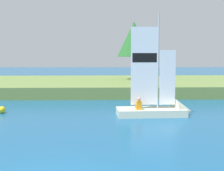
% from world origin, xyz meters
% --- Properties ---
extents(shore_bank, '(80.00, 15.76, 0.96)m').
position_xyz_m(shore_bank, '(0.00, 22.91, 0.48)').
color(shore_bank, olive).
rests_on(shore_bank, ground).
extents(shoreline_tree_midleft, '(3.46, 3.46, 6.08)m').
position_xyz_m(shoreline_tree_midleft, '(4.59, 23.47, 5.19)').
color(shoreline_tree_midleft, brown).
rests_on(shoreline_tree_midleft, shore_bank).
extents(sailboat, '(4.30, 1.77, 6.13)m').
position_xyz_m(sailboat, '(4.76, 9.07, 0.38)').
color(sailboat, silver).
rests_on(sailboat, ground).
extents(channel_buoy, '(0.40, 0.40, 0.40)m').
position_xyz_m(channel_buoy, '(-4.53, 9.95, 0.20)').
color(channel_buoy, yellow).
rests_on(channel_buoy, ground).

